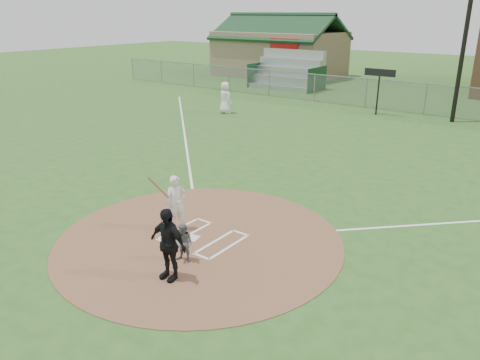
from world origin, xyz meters
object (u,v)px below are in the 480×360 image
Objects in this scene: umpire at (168,244)px; batter_at_plate at (176,203)px; home_plate at (192,238)px; ondeck_player at (225,98)px; catcher at (184,243)px.

batter_at_plate is at bearing 128.86° from umpire.
batter_at_plate is at bearing 165.84° from home_plate.
ondeck_player is at bearing 123.37° from umpire.
catcher is 0.57× the size of umpire.
umpire is at bearing -83.14° from catcher.
umpire is (0.26, -0.83, 0.40)m from catcher.
umpire reaches higher than batter_at_plate.
umpire is at bearing -50.14° from batter_at_plate.
catcher is 2.04m from batter_at_plate.
catcher is at bearing 138.44° from ondeck_player.
ondeck_player reaches higher than batter_at_plate.
umpire is at bearing -62.62° from home_plate.
home_plate is at bearing 138.52° from ondeck_player.
batter_at_plate is at bearing 129.13° from catcher.
home_plate is at bearing 113.65° from catcher.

